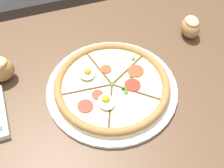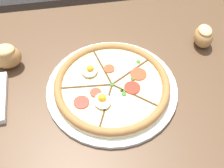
{
  "view_description": "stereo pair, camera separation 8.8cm",
  "coord_description": "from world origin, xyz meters",
  "views": [
    {
      "loc": [
        -0.14,
        -0.55,
        1.5
      ],
      "look_at": [
        0.04,
        -0.02,
        0.8
      ],
      "focal_mm": 50.0,
      "sensor_mm": 36.0,
      "label": 1
    },
    {
      "loc": [
        -0.05,
        -0.57,
        1.5
      ],
      "look_at": [
        0.04,
        -0.02,
        0.8
      ],
      "focal_mm": 50.0,
      "sensor_mm": 36.0,
      "label": 2
    }
  ],
  "objects": [
    {
      "name": "bread_piece_near",
      "position": [
        -0.26,
        0.12,
        0.81
      ],
      "size": [
        0.09,
        0.07,
        0.08
      ],
      "rotation": [
        0.0,
        0.0,
        3.1
      ],
      "color": "#A3703D",
      "rests_on": "dining_table"
    },
    {
      "name": "dining_table",
      "position": [
        0.0,
        0.0,
        0.67
      ],
      "size": [
        1.49,
        0.77,
        0.77
      ],
      "color": "#513823",
      "rests_on": "ground_plane"
    },
    {
      "name": "bread_piece_mid",
      "position": [
        0.36,
        0.12,
        0.81
      ],
      "size": [
        0.07,
        0.08,
        0.07
      ],
      "rotation": [
        0.0,
        0.0,
        1.45
      ],
      "color": "#B27F47",
      "rests_on": "dining_table"
    },
    {
      "name": "pizza",
      "position": [
        0.03,
        -0.02,
        0.79
      ],
      "size": [
        0.38,
        0.38,
        0.05
      ],
      "color": "white",
      "rests_on": "dining_table"
    }
  ]
}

